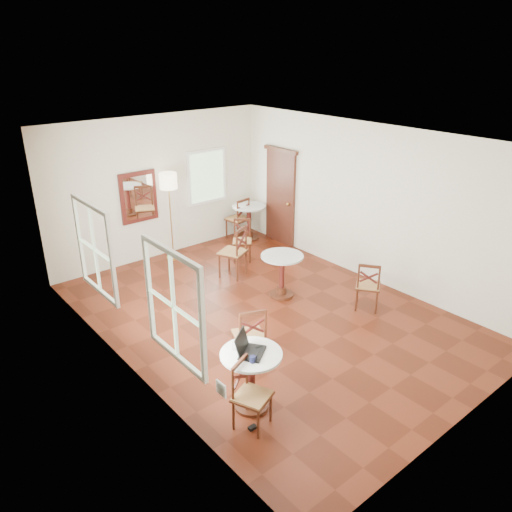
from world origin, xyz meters
The scene contains 17 objects.
ground centered at (0.00, 0.00, 0.00)m, with size 7.00×7.00×0.00m, color #591F0F.
room_shell centered at (-0.06, 0.27, 1.89)m, with size 5.02×7.02×3.01m.
cafe_table_near centered at (-1.69, -1.65, 0.51)m, with size 0.77×0.77×0.82m.
cafe_table_mid centered at (0.66, 0.36, 0.50)m, with size 0.77×0.77×0.81m.
cafe_table_back centered at (2.01, 2.98, 0.51)m, with size 0.78×0.78×0.83m.
chair_near_a centered at (-1.13, -0.92, 0.48)m, with size 0.57×0.57×0.96m.
chair_near_b centered at (-1.90, -1.89, 0.44)m, with size 0.53×0.53×0.89m.
chair_mid_a centered at (0.51, 1.59, 0.52)m, with size 0.64×0.64×1.05m.
chair_mid_b centered at (1.48, -0.94, 0.45)m, with size 0.58×0.58×0.90m.
chair_back_a centered at (1.83, 3.16, 0.50)m, with size 0.52×0.52×1.00m.
chair_back_b centered at (1.14, 2.13, 0.44)m, with size 0.57×0.57×0.88m.
floor_lamp centered at (0.04, 3.15, 1.59)m, with size 0.36×0.36×1.87m.
laptop centered at (-1.72, -1.61, 0.88)m, with size 0.48×0.46×0.26m.
mouse centered at (-1.56, -1.61, 0.84)m, with size 0.11×0.07×0.04m, color black.
navy_mug centered at (-1.79, -1.80, 0.86)m, with size 0.10×0.07×0.08m.
water_glass centered at (-1.80, -1.45, 0.87)m, with size 0.06×0.06×0.11m, color white.
power_adapter centered at (-1.94, -1.97, 0.02)m, with size 0.10×0.06×0.04m, color black.
Camera 1 is at (-4.91, -5.61, 4.32)m, focal length 34.89 mm.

